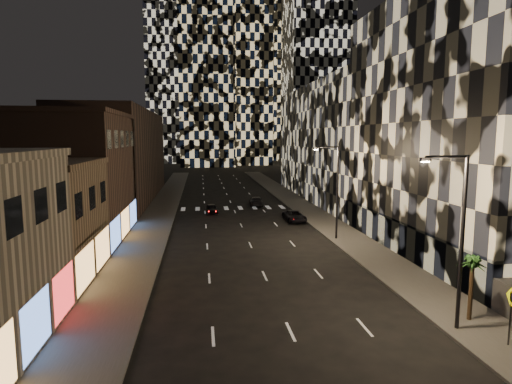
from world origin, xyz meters
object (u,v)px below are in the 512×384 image
object	(u,v)px
palm_tree	(472,267)
streetlight_near	(458,230)
streetlight_far	(335,185)
car_dark_rightlane	(294,216)
car_dark_midlane	(212,209)
ped_sign	(511,306)
car_dark_oncoming	(256,201)

from	to	relation	value
palm_tree	streetlight_near	bearing A→B (deg)	-149.57
streetlight_far	palm_tree	xyz separation A→B (m)	(1.54, -19.09, -2.27)
car_dark_rightlane	car_dark_midlane	bearing A→B (deg)	141.84
car_dark_midlane	palm_tree	bearing A→B (deg)	-74.93
car_dark_midlane	ped_sign	xyz separation A→B (m)	(13.06, -38.18, 1.48)
car_dark_oncoming	car_dark_rightlane	distance (m)	12.68
streetlight_far	ped_sign	size ratio (longest dim) A/B	3.16
car_dark_oncoming	car_dark_rightlane	size ratio (longest dim) A/B	0.99
car_dark_rightlane	car_dark_oncoming	bearing A→B (deg)	100.74
car_dark_rightlane	ped_sign	size ratio (longest dim) A/B	1.63
streetlight_near	ped_sign	bearing A→B (deg)	-51.56
streetlight_near	palm_tree	xyz separation A→B (m)	(1.54, 0.91, -2.27)
streetlight_near	streetlight_far	xyz separation A→B (m)	(0.00, 20.00, 0.00)
car_dark_midlane	streetlight_far	bearing A→B (deg)	-59.84
car_dark_rightlane	palm_tree	bearing A→B (deg)	-86.16
streetlight_near	car_dark_oncoming	size ratio (longest dim) A/B	1.96
streetlight_far	ped_sign	bearing A→B (deg)	-85.83
streetlight_far	car_dark_midlane	size ratio (longest dim) A/B	2.48
streetlight_near	streetlight_far	distance (m)	20.00
car_dark_midlane	ped_sign	world-z (taller)	ped_sign
car_dark_midlane	palm_tree	size ratio (longest dim) A/B	1.02
streetlight_near	car_dark_rightlane	world-z (taller)	streetlight_near
streetlight_near	ped_sign	distance (m)	4.15
streetlight_far	palm_tree	bearing A→B (deg)	-85.38
streetlight_far	car_dark_rightlane	xyz separation A→B (m)	(-1.85, 9.38, -4.71)
car_dark_midlane	ped_sign	distance (m)	40.38
streetlight_near	ped_sign	xyz separation A→B (m)	(1.61, -2.02, -3.25)
ped_sign	palm_tree	world-z (taller)	palm_tree
streetlight_near	car_dark_oncoming	xyz separation A→B (m)	(-4.85, 41.70, -4.69)
streetlight_near	ped_sign	world-z (taller)	streetlight_near
ped_sign	palm_tree	bearing A→B (deg)	103.06
streetlight_far	car_dark_rightlane	bearing A→B (deg)	101.17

